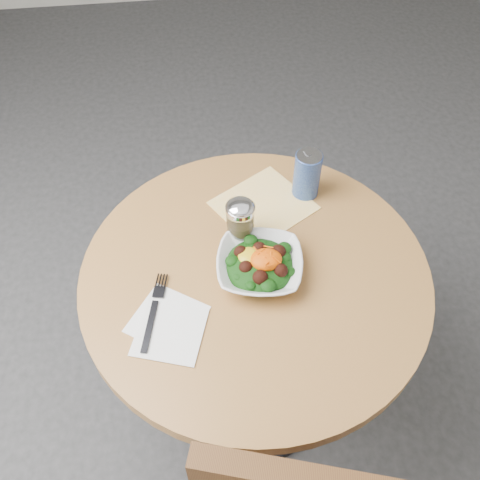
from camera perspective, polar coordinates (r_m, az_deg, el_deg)
The scene contains 8 objects.
ground at distance 2.03m, azimuth 1.15°, elevation -15.89°, with size 6.00×6.00×0.00m, color #2C2C2F.
table at distance 1.54m, azimuth 1.47°, elevation -7.63°, with size 0.90×0.90×0.75m.
cloth_napkin at distance 1.52m, azimuth 2.52°, elevation 3.72°, with size 0.24×0.22×0.00m, color #F4A70C.
paper_napkins at distance 1.29m, azimuth -7.63°, elevation -9.02°, with size 0.22×0.24×0.00m.
salad_bowl at distance 1.35m, azimuth 2.10°, elevation -2.68°, with size 0.25×0.25×0.08m.
fork at distance 1.32m, azimuth -9.12°, elevation -7.25°, with size 0.07×0.22×0.00m.
spice_shaker at distance 1.39m, azimuth 0.03°, elevation 1.97°, with size 0.08×0.08×0.14m.
beverage_can at distance 1.52m, azimuth 7.16°, elevation 6.96°, with size 0.08×0.08×0.15m.
Camera 1 is at (-0.14, -0.80, 1.86)m, focal length 40.00 mm.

